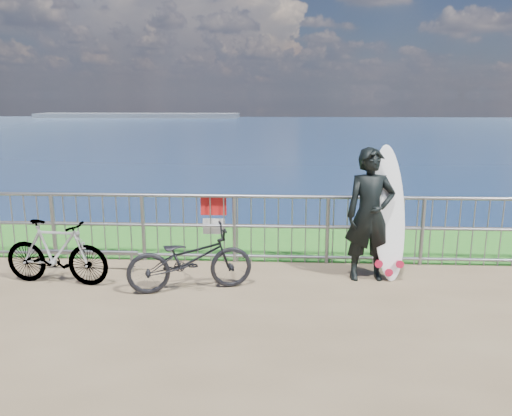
# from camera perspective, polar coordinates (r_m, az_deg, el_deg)

# --- Properties ---
(grass_strip) EXTENTS (120.00, 120.00, 0.00)m
(grass_strip) POSITION_cam_1_polar(r_m,az_deg,el_deg) (9.27, 1.28, -3.93)
(grass_strip) COLOR #267821
(grass_strip) RESTS_ON ground
(seascape) EXTENTS (260.00, 260.00, 5.00)m
(seascape) POSITION_cam_1_polar(r_m,az_deg,el_deg) (159.98, -13.19, 10.05)
(seascape) COLOR brown
(seascape) RESTS_ON ground
(railing) EXTENTS (10.06, 0.10, 1.13)m
(railing) POSITION_cam_1_polar(r_m,az_deg,el_deg) (8.06, 1.12, -2.30)
(railing) COLOR gray
(railing) RESTS_ON ground
(surfer) EXTENTS (0.76, 0.54, 1.95)m
(surfer) POSITION_cam_1_polar(r_m,az_deg,el_deg) (7.43, 12.88, -0.77)
(surfer) COLOR black
(surfer) RESTS_ON ground
(surfboard) EXTENTS (0.64, 0.60, 1.99)m
(surfboard) POSITION_cam_1_polar(r_m,az_deg,el_deg) (7.55, 14.95, -1.14)
(surfboard) COLOR white
(surfboard) RESTS_ON ground
(bicycle_near) EXTENTS (1.84, 1.07, 0.91)m
(bicycle_near) POSITION_cam_1_polar(r_m,az_deg,el_deg) (7.01, -7.55, -5.79)
(bicycle_near) COLOR black
(bicycle_near) RESTS_ON ground
(bicycle_far) EXTENTS (1.62, 0.63, 0.95)m
(bicycle_far) POSITION_cam_1_polar(r_m,az_deg,el_deg) (7.73, -21.88, -4.71)
(bicycle_far) COLOR black
(bicycle_far) RESTS_ON ground
(bike_rack) EXTENTS (1.65, 0.05, 0.35)m
(bike_rack) POSITION_cam_1_polar(r_m,az_deg,el_deg) (8.16, -18.93, -4.99)
(bike_rack) COLOR gray
(bike_rack) RESTS_ON ground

